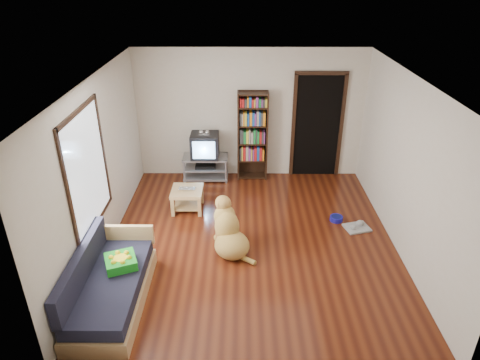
{
  "coord_description": "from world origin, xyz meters",
  "views": [
    {
      "loc": [
        -0.16,
        -5.65,
        3.98
      ],
      "look_at": [
        -0.19,
        0.41,
        0.9
      ],
      "focal_mm": 32.0,
      "sensor_mm": 36.0,
      "label": 1
    }
  ],
  "objects_px": {
    "crt_tv": "(205,145)",
    "tv_stand": "(206,167)",
    "dog": "(229,232)",
    "laptop": "(187,190)",
    "coffee_table": "(187,196)",
    "green_cushion": "(121,262)",
    "grey_rag": "(357,228)",
    "bookshelf": "(253,132)",
    "dog_bowl": "(336,218)",
    "sofa": "(109,287)"
  },
  "relations": [
    {
      "from": "green_cushion",
      "to": "tv_stand",
      "type": "relative_size",
      "value": 0.43
    },
    {
      "from": "bookshelf",
      "to": "sofa",
      "type": "distance_m",
      "value": 4.26
    },
    {
      "from": "green_cushion",
      "to": "coffee_table",
      "type": "height_order",
      "value": "green_cushion"
    },
    {
      "from": "crt_tv",
      "to": "tv_stand",
      "type": "bearing_deg",
      "value": -90.0
    },
    {
      "from": "dog_bowl",
      "to": "sofa",
      "type": "bearing_deg",
      "value": -148.89
    },
    {
      "from": "laptop",
      "to": "bookshelf",
      "type": "height_order",
      "value": "bookshelf"
    },
    {
      "from": "grey_rag",
      "to": "bookshelf",
      "type": "height_order",
      "value": "bookshelf"
    },
    {
      "from": "bookshelf",
      "to": "laptop",
      "type": "bearing_deg",
      "value": -131.12
    },
    {
      "from": "green_cushion",
      "to": "bookshelf",
      "type": "bearing_deg",
      "value": 40.62
    },
    {
      "from": "tv_stand",
      "to": "sofa",
      "type": "xyz_separation_m",
      "value": [
        -0.97,
        -3.63,
        -0.01
      ]
    },
    {
      "from": "laptop",
      "to": "coffee_table",
      "type": "height_order",
      "value": "laptop"
    },
    {
      "from": "bookshelf",
      "to": "crt_tv",
      "type": "bearing_deg",
      "value": -175.68
    },
    {
      "from": "laptop",
      "to": "green_cushion",
      "type": "bearing_deg",
      "value": -103.29
    },
    {
      "from": "laptop",
      "to": "crt_tv",
      "type": "height_order",
      "value": "crt_tv"
    },
    {
      "from": "dog_bowl",
      "to": "sofa",
      "type": "xyz_separation_m",
      "value": [
        -3.35,
        -2.02,
        0.22
      ]
    },
    {
      "from": "green_cushion",
      "to": "bookshelf",
      "type": "height_order",
      "value": "bookshelf"
    },
    {
      "from": "coffee_table",
      "to": "dog",
      "type": "xyz_separation_m",
      "value": [
        0.77,
        -1.2,
        0.03
      ]
    },
    {
      "from": "laptop",
      "to": "grey_rag",
      "type": "bearing_deg",
      "value": -8.79
    },
    {
      "from": "green_cushion",
      "to": "dog",
      "type": "height_order",
      "value": "dog"
    },
    {
      "from": "dog",
      "to": "tv_stand",
      "type": "bearing_deg",
      "value": 102.44
    },
    {
      "from": "dog_bowl",
      "to": "coffee_table",
      "type": "relative_size",
      "value": 0.4
    },
    {
      "from": "crt_tv",
      "to": "bookshelf",
      "type": "bearing_deg",
      "value": 4.32
    },
    {
      "from": "bookshelf",
      "to": "green_cushion",
      "type": "bearing_deg",
      "value": -117.26
    },
    {
      "from": "dog_bowl",
      "to": "grey_rag",
      "type": "relative_size",
      "value": 0.55
    },
    {
      "from": "crt_tv",
      "to": "dog",
      "type": "xyz_separation_m",
      "value": [
        0.54,
        -2.46,
        -0.43
      ]
    },
    {
      "from": "laptop",
      "to": "grey_rag",
      "type": "relative_size",
      "value": 0.74
    },
    {
      "from": "grey_rag",
      "to": "tv_stand",
      "type": "height_order",
      "value": "tv_stand"
    },
    {
      "from": "crt_tv",
      "to": "dog",
      "type": "relative_size",
      "value": 0.62
    },
    {
      "from": "laptop",
      "to": "coffee_table",
      "type": "bearing_deg",
      "value": 92.77
    },
    {
      "from": "bookshelf",
      "to": "sofa",
      "type": "height_order",
      "value": "bookshelf"
    },
    {
      "from": "green_cushion",
      "to": "coffee_table",
      "type": "distance_m",
      "value": 2.26
    },
    {
      "from": "laptop",
      "to": "dog_bowl",
      "type": "relative_size",
      "value": 1.35
    },
    {
      "from": "green_cushion",
      "to": "coffee_table",
      "type": "xyz_separation_m",
      "value": [
        0.61,
        2.17,
        -0.2
      ]
    },
    {
      "from": "grey_rag",
      "to": "coffee_table",
      "type": "bearing_deg",
      "value": 167.87
    },
    {
      "from": "bookshelf",
      "to": "dog",
      "type": "distance_m",
      "value": 2.65
    },
    {
      "from": "sofa",
      "to": "coffee_table",
      "type": "xyz_separation_m",
      "value": [
        0.74,
        2.4,
        0.02
      ]
    },
    {
      "from": "green_cushion",
      "to": "coffee_table",
      "type": "relative_size",
      "value": 0.7
    },
    {
      "from": "grey_rag",
      "to": "coffee_table",
      "type": "relative_size",
      "value": 0.73
    },
    {
      "from": "crt_tv",
      "to": "bookshelf",
      "type": "relative_size",
      "value": 0.32
    },
    {
      "from": "grey_rag",
      "to": "crt_tv",
      "type": "xyz_separation_m",
      "value": [
        -2.68,
        1.88,
        0.73
      ]
    },
    {
      "from": "laptop",
      "to": "grey_rag",
      "type": "xyz_separation_m",
      "value": [
        2.91,
        -0.6,
        -0.4
      ]
    },
    {
      "from": "dog",
      "to": "sofa",
      "type": "bearing_deg",
      "value": -141.65
    },
    {
      "from": "bookshelf",
      "to": "grey_rag",
      "type": "bearing_deg",
      "value": -48.54
    },
    {
      "from": "green_cushion",
      "to": "laptop",
      "type": "relative_size",
      "value": 1.29
    },
    {
      "from": "green_cushion",
      "to": "grey_rag",
      "type": "distance_m",
      "value": 3.88
    },
    {
      "from": "tv_stand",
      "to": "green_cushion",
      "type": "bearing_deg",
      "value": -104.04
    },
    {
      "from": "green_cushion",
      "to": "dog",
      "type": "distance_m",
      "value": 1.7
    },
    {
      "from": "laptop",
      "to": "dog",
      "type": "xyz_separation_m",
      "value": [
        0.77,
        -1.17,
        -0.1
      ]
    },
    {
      "from": "bookshelf",
      "to": "tv_stand",
      "type": "bearing_deg",
      "value": -174.37
    },
    {
      "from": "green_cushion",
      "to": "tv_stand",
      "type": "distance_m",
      "value": 3.51
    }
  ]
}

